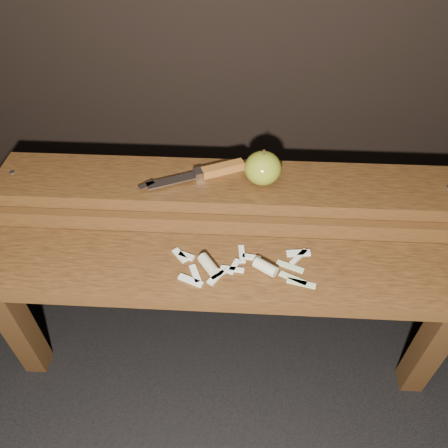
{
  "coord_description": "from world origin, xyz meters",
  "views": [
    {
      "loc": [
        0.04,
        -0.7,
        1.21
      ],
      "look_at": [
        0.0,
        0.06,
        0.45
      ],
      "focal_mm": 35.0,
      "sensor_mm": 36.0,
      "label": 1
    }
  ],
  "objects_px": {
    "apple": "(263,168)",
    "bench_front_tier": "(221,287)",
    "bench_rear_tier": "(226,206)",
    "knife": "(210,172)"
  },
  "relations": [
    {
      "from": "apple",
      "to": "bench_front_tier",
      "type": "bearing_deg",
      "value": -111.43
    },
    {
      "from": "bench_front_tier",
      "to": "bench_rear_tier",
      "type": "xyz_separation_m",
      "value": [
        0.0,
        0.23,
        0.06
      ]
    },
    {
      "from": "bench_front_tier",
      "to": "apple",
      "type": "height_order",
      "value": "apple"
    },
    {
      "from": "apple",
      "to": "knife",
      "type": "height_order",
      "value": "apple"
    },
    {
      "from": "knife",
      "to": "bench_front_tier",
      "type": "bearing_deg",
      "value": -79.97
    },
    {
      "from": "bench_rear_tier",
      "to": "bench_front_tier",
      "type": "bearing_deg",
      "value": -90.0
    },
    {
      "from": "bench_front_tier",
      "to": "apple",
      "type": "relative_size",
      "value": 12.58
    },
    {
      "from": "bench_front_tier",
      "to": "apple",
      "type": "bearing_deg",
      "value": 68.57
    },
    {
      "from": "bench_rear_tier",
      "to": "apple",
      "type": "distance_m",
      "value": 0.16
    },
    {
      "from": "bench_rear_tier",
      "to": "apple",
      "type": "relative_size",
      "value": 12.58
    }
  ]
}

